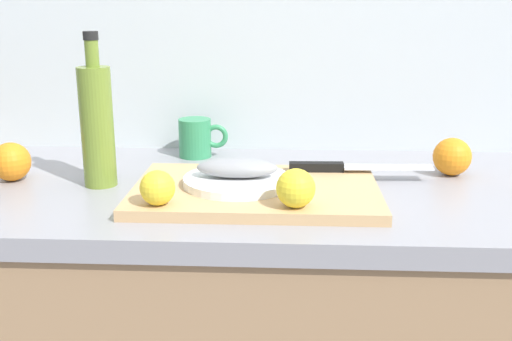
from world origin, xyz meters
TOP-DOWN VIEW (x-y plane):
  - back_wall at (0.00, 0.33)m, footprint 3.20×0.05m
  - cutting_board at (-0.13, -0.07)m, footprint 0.46×0.30m
  - white_plate at (-0.16, -0.06)m, footprint 0.20×0.20m
  - fish_fillet at (-0.16, -0.06)m, footprint 0.15×0.07m
  - chef_knife at (0.04, 0.04)m, footprint 0.29×0.04m
  - lemon_0 at (-0.05, -0.19)m, footprint 0.07×0.07m
  - lemon_1 at (-0.29, -0.19)m, footprint 0.06×0.06m
  - olive_oil_bottle at (-0.44, -0.02)m, footprint 0.06×0.06m
  - coffee_mug_1 at (-0.28, 0.22)m, footprint 0.12×0.08m
  - orange_1 at (0.28, 0.09)m, footprint 0.08×0.08m
  - orange_3 at (-0.63, 0.01)m, footprint 0.08×0.08m

SIDE VIEW (x-z plane):
  - cutting_board at x=-0.13m, z-range 0.90..0.92m
  - white_plate at x=-0.16m, z-range 0.92..0.93m
  - chef_knife at x=0.04m, z-range 0.92..0.94m
  - orange_3 at x=-0.63m, z-range 0.90..0.98m
  - orange_1 at x=0.28m, z-range 0.90..0.98m
  - coffee_mug_1 at x=-0.28m, z-range 0.90..0.99m
  - lemon_1 at x=-0.29m, z-range 0.92..0.98m
  - fish_fillet at x=-0.16m, z-range 0.94..0.97m
  - lemon_0 at x=-0.05m, z-range 0.92..0.99m
  - olive_oil_bottle at x=-0.44m, z-range 0.87..1.17m
  - back_wall at x=0.00m, z-range 0.00..2.50m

